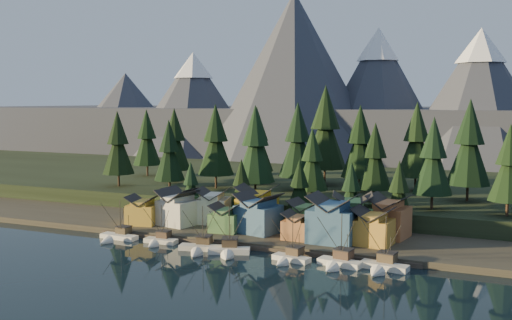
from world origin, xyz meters
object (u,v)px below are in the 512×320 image
at_px(boat_1, 159,236).
at_px(boat_4, 289,252).
at_px(boat_2, 200,243).
at_px(boat_6, 382,259).
at_px(boat_3, 229,244).
at_px(house_front_0, 143,209).
at_px(house_front_1, 178,206).
at_px(boat_5, 338,255).
at_px(boat_0, 116,232).
at_px(house_back_1, 213,205).
at_px(house_back_0, 180,203).

relative_size(boat_1, boat_4, 0.95).
relative_size(boat_2, boat_6, 0.97).
bearing_deg(boat_6, boat_3, -169.12).
relative_size(house_front_0, house_front_1, 0.83).
xyz_separation_m(boat_1, boat_2, (12.54, -2.32, 0.05)).
xyz_separation_m(boat_5, house_front_1, (-47.69, 16.32, 3.95)).
bearing_deg(boat_0, house_front_1, 63.11).
bearing_deg(boat_3, house_front_0, 137.61).
bearing_deg(boat_3, boat_5, -18.88).
bearing_deg(boat_3, house_back_1, 105.00).
distance_m(boat_3, house_back_1, 27.48).
distance_m(house_front_1, house_back_0, 7.63).
relative_size(boat_2, house_back_1, 1.21).
relative_size(boat_0, house_front_0, 1.25).
bearing_deg(boat_5, boat_0, -170.58).
distance_m(house_back_0, house_back_1, 10.89).
bearing_deg(boat_6, boat_5, -165.25).
relative_size(house_back_0, house_back_1, 0.88).
bearing_deg(boat_6, boat_0, -171.22).
xyz_separation_m(boat_1, boat_4, (33.96, -2.46, 0.15)).
distance_m(boat_3, boat_4, 14.39).
bearing_deg(boat_0, boat_4, 0.95).
height_order(boat_4, boat_6, boat_6).
distance_m(boat_6, house_back_0, 64.14).
bearing_deg(boat_3, boat_4, -20.49).
xyz_separation_m(boat_6, house_back_1, (-49.19, 21.41, 3.99)).
bearing_deg(boat_1, house_front_0, 134.67).
distance_m(boat_4, boat_5, 10.55).
xyz_separation_m(boat_3, boat_4, (14.39, -0.30, -0.21)).
bearing_deg(boat_4, boat_2, -168.17).
bearing_deg(boat_2, house_front_1, 121.68).
distance_m(boat_2, house_front_1, 23.33).
bearing_deg(house_front_1, boat_4, -11.96).
xyz_separation_m(boat_5, house_back_0, (-51.08, 23.15, 3.59)).
distance_m(boat_4, boat_6, 19.54).
relative_size(boat_3, house_back_1, 1.23).
height_order(boat_1, house_back_1, house_back_1).
bearing_deg(house_back_1, boat_6, -35.14).
height_order(boat_6, house_front_0, boat_6).
relative_size(boat_0, house_back_0, 1.28).
height_order(boat_2, boat_3, boat_3).
bearing_deg(boat_6, house_back_0, 168.75).
bearing_deg(house_front_1, boat_3, -23.55).
bearing_deg(boat_0, house_back_1, 55.58).
distance_m(boat_1, boat_6, 53.47).
bearing_deg(boat_0, house_front_0, 94.41).
distance_m(boat_0, boat_1, 11.92).
relative_size(boat_4, boat_5, 0.89).
distance_m(boat_2, boat_4, 21.42).
xyz_separation_m(boat_6, house_back_0, (-60.04, 22.26, 3.70)).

